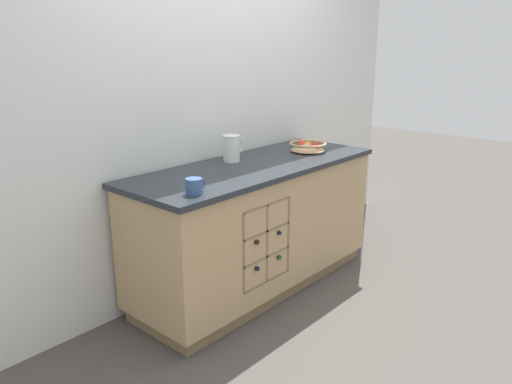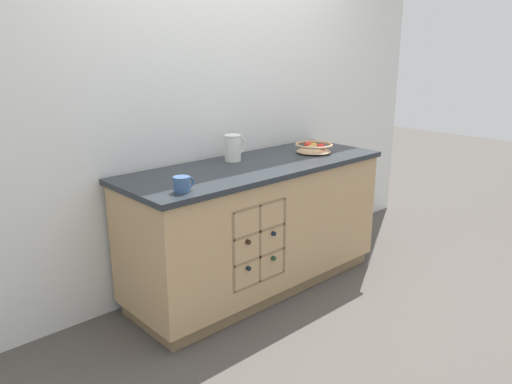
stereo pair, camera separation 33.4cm
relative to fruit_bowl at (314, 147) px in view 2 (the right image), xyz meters
The scene contains 6 objects.
ground_plane 1.08m from the fruit_bowl, behind, with size 14.00×14.00×0.00m, color #4C4742.
back_wall 0.77m from the fruit_bowl, 143.40° to the left, with size 4.40×0.06×2.55m, color silver.
kitchen_island 0.73m from the fruit_bowl, behind, with size 1.88×0.68×0.88m.
fruit_bowl is the anchor object (origin of this frame).
white_pitcher 0.64m from the fruit_bowl, 162.20° to the left, with size 0.17×0.12×0.18m.
ceramic_mug 1.30m from the fruit_bowl, behind, with size 0.12×0.09×0.08m.
Camera 2 is at (-2.17, -2.36, 1.64)m, focal length 35.00 mm.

